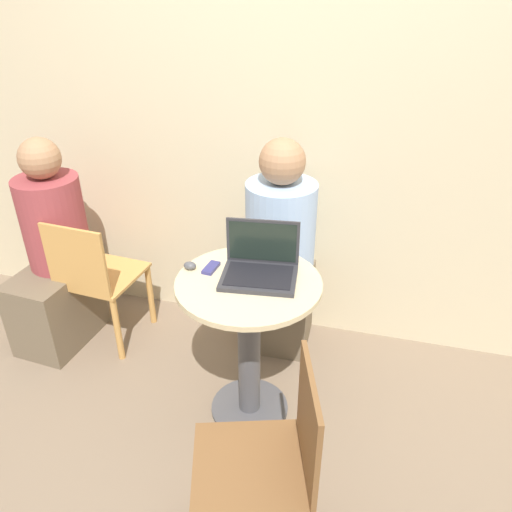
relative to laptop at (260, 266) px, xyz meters
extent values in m
plane|color=#7F6B56|center=(-0.04, -0.06, -0.81)|extent=(12.00, 12.00, 0.00)
cube|color=beige|center=(-0.04, 0.73, 0.49)|extent=(7.00, 0.05, 2.60)
cylinder|color=#4C4C51|center=(-0.04, -0.06, -0.80)|extent=(0.38, 0.38, 0.02)
cylinder|color=#4C4C51|center=(-0.04, -0.06, -0.43)|extent=(0.11, 0.11, 0.72)
cylinder|color=beige|center=(-0.04, -0.06, -0.06)|extent=(0.63, 0.63, 0.02)
cube|color=#2D2D33|center=(0.00, -0.04, -0.04)|extent=(0.35, 0.28, 0.02)
cube|color=black|center=(0.00, -0.04, -0.02)|extent=(0.30, 0.22, 0.00)
cube|color=#2D2D33|center=(-0.01, 0.08, 0.08)|extent=(0.32, 0.05, 0.21)
cube|color=black|center=(-0.01, 0.08, 0.08)|extent=(0.29, 0.04, 0.18)
cube|color=navy|center=(-0.22, -0.01, -0.04)|extent=(0.06, 0.11, 0.02)
ellipsoid|color=#4C4C51|center=(-0.31, -0.03, -0.03)|extent=(0.06, 0.04, 0.03)
cylinder|color=brown|center=(-0.08, -0.59, -0.60)|extent=(0.04, 0.04, 0.41)
cylinder|color=brown|center=(0.26, -0.48, -0.60)|extent=(0.04, 0.04, 0.41)
cube|color=brown|center=(0.15, -0.70, -0.39)|extent=(0.50, 0.50, 0.02)
cube|color=brown|center=(0.33, -0.64, -0.18)|extent=(0.13, 0.36, 0.40)
cube|color=brown|center=(-0.02, 0.59, -0.57)|extent=(0.36, 0.52, 0.47)
cylinder|color=#9EBCE5|center=(-0.01, 0.47, -0.07)|extent=(0.36, 0.36, 0.54)
sphere|color=#A87A56|center=(-0.01, 0.47, 0.31)|extent=(0.23, 0.23, 0.23)
cylinder|color=tan|center=(-0.81, 0.47, -0.61)|extent=(0.04, 0.04, 0.40)
cylinder|color=tan|center=(-1.17, 0.50, -0.61)|extent=(0.04, 0.04, 0.40)
cylinder|color=tan|center=(-0.84, 0.12, -0.61)|extent=(0.04, 0.04, 0.40)
cylinder|color=tan|center=(-1.19, 0.15, -0.61)|extent=(0.04, 0.04, 0.40)
cube|color=tan|center=(-1.00, 0.31, -0.39)|extent=(0.43, 0.43, 0.02)
cube|color=tan|center=(-1.02, 0.12, -0.20)|extent=(0.37, 0.05, 0.38)
cube|color=brown|center=(-1.26, 0.19, -0.58)|extent=(0.37, 0.51, 0.46)
cylinder|color=#993D42|center=(-1.25, 0.31, -0.09)|extent=(0.34, 0.34, 0.51)
sphere|color=#A87A56|center=(-1.25, 0.31, 0.27)|extent=(0.22, 0.22, 0.22)
camera|label=1|loc=(0.46, -1.79, 1.11)|focal=35.00mm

